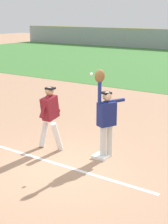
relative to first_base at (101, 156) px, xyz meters
The scene contains 6 objects.
ground_plane 1.07m from the first_base, 117.25° to the right, with size 85.52×85.52×0.00m, color tan.
first_base is the anchor object (origin of this frame).
fielder 1.09m from the first_base, 53.71° to the left, with size 0.47×0.86×2.28m.
runner 1.77m from the first_base, behind, with size 0.72×0.84×1.72m.
baseball 2.11m from the first_base, 162.98° to the left, with size 0.07×0.07×0.07m, color white.
parked_car_green 34.39m from the first_base, 110.33° to the left, with size 4.59×2.50×1.25m.
Camera 1 is at (4.93, -6.30, 3.58)m, focal length 57.45 mm.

